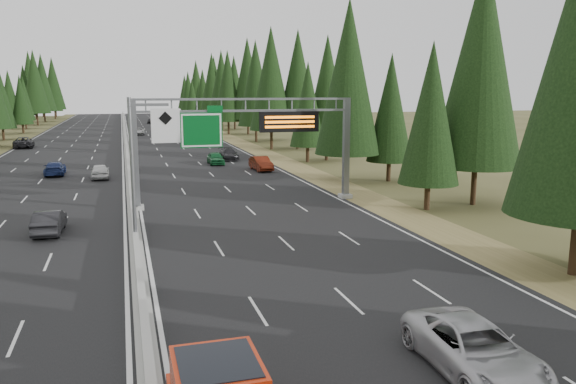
# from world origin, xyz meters

# --- Properties ---
(road) EXTENTS (32.00, 260.00, 0.08)m
(road) POSITION_xyz_m (0.00, 80.00, 0.04)
(road) COLOR black
(road) RESTS_ON ground
(shoulder_right) EXTENTS (3.60, 260.00, 0.06)m
(shoulder_right) POSITION_xyz_m (17.80, 80.00, 0.03)
(shoulder_right) COLOR olive
(shoulder_right) RESTS_ON ground
(median_barrier) EXTENTS (0.70, 260.00, 0.85)m
(median_barrier) POSITION_xyz_m (0.00, 80.00, 0.41)
(median_barrier) COLOR #989893
(median_barrier) RESTS_ON road
(sign_gantry) EXTENTS (16.75, 0.98, 7.80)m
(sign_gantry) POSITION_xyz_m (8.92, 34.88, 5.27)
(sign_gantry) COLOR slate
(sign_gantry) RESTS_ON road
(hov_sign_pole) EXTENTS (2.80, 0.50, 8.00)m
(hov_sign_pole) POSITION_xyz_m (0.58, 24.97, 4.72)
(hov_sign_pole) COLOR slate
(hov_sign_pole) RESTS_ON road
(tree_row_right) EXTENTS (12.02, 243.84, 18.72)m
(tree_row_right) POSITION_xyz_m (22.23, 73.27, 9.51)
(tree_row_right) COLOR black
(tree_row_right) RESTS_ON ground
(silver_minivan) EXTENTS (2.69, 5.52, 1.51)m
(silver_minivan) POSITION_xyz_m (9.35, 8.00, 0.84)
(silver_minivan) COLOR #B7B6BC
(silver_minivan) RESTS_ON road
(car_ahead_green) EXTENTS (1.72, 4.16, 1.41)m
(car_ahead_green) POSITION_xyz_m (9.67, 58.22, 0.78)
(car_ahead_green) COLOR #135428
(car_ahead_green) RESTS_ON road
(car_ahead_dkred) EXTENTS (1.79, 4.54, 1.47)m
(car_ahead_dkred) POSITION_xyz_m (13.48, 51.87, 0.82)
(car_ahead_dkred) COLOR #601D0D
(car_ahead_dkred) RESTS_ON road
(car_ahead_dkgrey) EXTENTS (2.03, 4.69, 1.35)m
(car_ahead_dkgrey) POSITION_xyz_m (11.88, 62.07, 0.75)
(car_ahead_dkgrey) COLOR black
(car_ahead_dkgrey) RESTS_ON road
(car_ahead_white) EXTENTS (2.31, 4.74, 1.30)m
(car_ahead_white) POSITION_xyz_m (2.51, 105.98, 0.73)
(car_ahead_white) COLOR #BABABA
(car_ahead_white) RESTS_ON road
(car_ahead_far) EXTENTS (1.93, 3.96, 1.30)m
(car_ahead_far) POSITION_xyz_m (6.58, 143.19, 0.73)
(car_ahead_far) COLOR black
(car_ahead_far) RESTS_ON road
(car_onc_near) EXTENTS (1.62, 4.30, 1.40)m
(car_onc_near) POSITION_xyz_m (-4.82, 29.54, 0.78)
(car_onc_near) COLOR black
(car_onc_near) RESTS_ON road
(car_onc_blue) EXTENTS (2.02, 4.70, 1.35)m
(car_onc_blue) POSITION_xyz_m (-7.08, 54.45, 0.75)
(car_onc_blue) COLOR navy
(car_onc_blue) RESTS_ON road
(car_onc_white) EXTENTS (1.80, 4.21, 1.42)m
(car_onc_white) POSITION_xyz_m (-2.67, 50.84, 0.79)
(car_onc_white) COLOR silver
(car_onc_white) RESTS_ON road
(car_onc_far) EXTENTS (3.14, 5.98, 1.61)m
(car_onc_far) POSITION_xyz_m (-14.50, 84.97, 0.88)
(car_onc_far) COLOR black
(car_onc_far) RESTS_ON road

